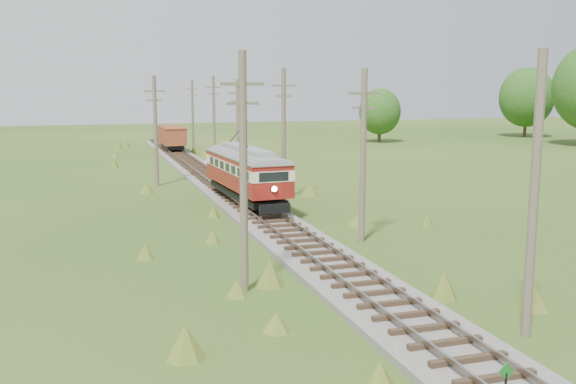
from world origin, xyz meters
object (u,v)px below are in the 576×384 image
object	(u,v)px
switch_marker	(506,380)
gravel_pile	(215,160)
gondola	(172,137)
streetcar	(246,170)

from	to	relation	value
switch_marker	gravel_pile	distance (m)	50.66
switch_marker	gravel_pile	size ratio (longest dim) A/B	0.34
gondola	gravel_pile	world-z (taller)	gondola
streetcar	gondola	distance (m)	36.81
switch_marker	gravel_pile	world-z (taller)	gravel_pile
streetcar	gravel_pile	bearing A→B (deg)	80.63
streetcar	gravel_pile	xyz separation A→B (m)	(2.52, 23.16, -1.91)
switch_marker	gondola	size ratio (longest dim) A/B	0.14
switch_marker	gravel_pile	bearing A→B (deg)	86.93
gondola	gravel_pile	bearing A→B (deg)	-79.71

